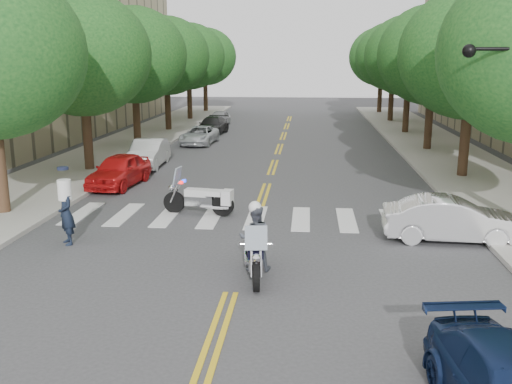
# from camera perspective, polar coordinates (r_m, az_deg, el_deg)

# --- Properties ---
(ground) EXTENTS (140.00, 140.00, 0.00)m
(ground) POSITION_cam_1_polar(r_m,az_deg,el_deg) (13.57, -2.54, -10.04)
(ground) COLOR #38383A
(ground) RESTS_ON ground
(sidewalk_left) EXTENTS (5.00, 60.00, 0.15)m
(sidewalk_left) POSITION_cam_1_polar(r_m,az_deg,el_deg) (36.52, -12.78, 4.55)
(sidewalk_left) COLOR #9E9991
(sidewalk_left) RESTS_ON ground
(sidewalk_right) EXTENTS (5.00, 60.00, 0.15)m
(sidewalk_right) POSITION_cam_1_polar(r_m,az_deg,el_deg) (35.61, 17.82, 4.03)
(sidewalk_right) COLOR #9E9991
(sidewalk_right) RESTS_ON ground
(tree_l_1) EXTENTS (6.40, 6.40, 8.45)m
(tree_l_1) POSITION_cam_1_polar(r_m,az_deg,el_deg) (28.37, -17.00, 13.04)
(tree_l_1) COLOR #382316
(tree_l_1) RESTS_ON ground
(tree_l_2) EXTENTS (6.40, 6.40, 8.45)m
(tree_l_2) POSITION_cam_1_polar(r_m,az_deg,el_deg) (35.93, -12.14, 13.22)
(tree_l_2) COLOR #382316
(tree_l_2) RESTS_ON ground
(tree_l_3) EXTENTS (6.40, 6.40, 8.45)m
(tree_l_3) POSITION_cam_1_polar(r_m,az_deg,el_deg) (43.64, -8.98, 13.29)
(tree_l_3) COLOR #382316
(tree_l_3) RESTS_ON ground
(tree_l_4) EXTENTS (6.40, 6.40, 8.45)m
(tree_l_4) POSITION_cam_1_polar(r_m,az_deg,el_deg) (51.44, -6.77, 13.32)
(tree_l_4) COLOR #382316
(tree_l_4) RESTS_ON ground
(tree_l_5) EXTENTS (6.40, 6.40, 8.45)m
(tree_l_5) POSITION_cam_1_polar(r_m,az_deg,el_deg) (59.29, -5.14, 13.32)
(tree_l_5) COLOR #382316
(tree_l_5) RESTS_ON ground
(tree_r_1) EXTENTS (6.40, 6.40, 8.45)m
(tree_r_1) POSITION_cam_1_polar(r_m,az_deg,el_deg) (27.29, 20.79, 12.78)
(tree_r_1) COLOR #382316
(tree_r_1) RESTS_ON ground
(tree_r_2) EXTENTS (6.40, 6.40, 8.45)m
(tree_r_2) POSITION_cam_1_polar(r_m,az_deg,el_deg) (35.07, 17.31, 12.94)
(tree_r_2) COLOR #382316
(tree_r_2) RESTS_ON ground
(tree_r_3) EXTENTS (6.40, 6.40, 8.45)m
(tree_r_3) POSITION_cam_1_polar(r_m,az_deg,el_deg) (42.94, 15.10, 13.01)
(tree_r_3) COLOR #382316
(tree_r_3) RESTS_ON ground
(tree_r_4) EXTENTS (6.40, 6.40, 8.45)m
(tree_r_4) POSITION_cam_1_polar(r_m,az_deg,el_deg) (50.85, 13.58, 13.05)
(tree_r_4) COLOR #382316
(tree_r_4) RESTS_ON ground
(tree_r_5) EXTENTS (6.40, 6.40, 8.45)m
(tree_r_5) POSITION_cam_1_polar(r_m,az_deg,el_deg) (58.78, 12.46, 13.08)
(tree_r_5) COLOR #382316
(tree_r_5) RESTS_ON ground
(motorcycle_police) EXTENTS (0.88, 2.41, 1.96)m
(motorcycle_police) POSITION_cam_1_polar(r_m,az_deg,el_deg) (14.25, -0.11, -5.13)
(motorcycle_police) COLOR black
(motorcycle_police) RESTS_ON ground
(motorcycle_parked) EXTENTS (2.56, 0.83, 1.66)m
(motorcycle_parked) POSITION_cam_1_polar(r_m,az_deg,el_deg) (20.00, -5.18, -0.67)
(motorcycle_parked) COLOR black
(motorcycle_parked) RESTS_ON ground
(officer_standing) EXTENTS (0.77, 0.81, 1.87)m
(officer_standing) POSITION_cam_1_polar(r_m,az_deg,el_deg) (17.58, -18.44, -2.05)
(officer_standing) COLOR black
(officer_standing) RESTS_ON ground
(convertible) EXTENTS (4.10, 1.62, 1.33)m
(convertible) POSITION_cam_1_polar(r_m,az_deg,el_deg) (18.02, 18.97, -2.62)
(convertible) COLOR silver
(convertible) RESTS_ON ground
(parked_car_a) EXTENTS (2.05, 4.22, 1.39)m
(parked_car_a) POSITION_cam_1_polar(r_m,az_deg,el_deg) (25.11, -13.52, 2.13)
(parked_car_a) COLOR red
(parked_car_a) RESTS_ON ground
(parked_car_b) EXTENTS (1.63, 4.27, 1.39)m
(parked_car_b) POSITION_cam_1_polar(r_m,az_deg,el_deg) (29.35, -10.74, 3.82)
(parked_car_b) COLOR silver
(parked_car_b) RESTS_ON ground
(parked_car_c) EXTENTS (2.14, 4.22, 1.14)m
(parked_car_c) POSITION_cam_1_polar(r_m,az_deg,el_deg) (36.82, -5.69, 5.66)
(parked_car_c) COLOR #B2B6BA
(parked_car_c) RESTS_ON ground
(parked_car_d) EXTENTS (2.14, 4.43, 1.24)m
(parked_car_d) POSITION_cam_1_polar(r_m,az_deg,el_deg) (41.70, -4.40, 6.63)
(parked_car_d) COLOR black
(parked_car_d) RESTS_ON ground
(parked_car_e) EXTENTS (1.60, 3.66, 1.23)m
(parked_car_e) POSITION_cam_1_polar(r_m,az_deg,el_deg) (47.15, -3.69, 7.39)
(parked_car_e) COLOR #9C9BA1
(parked_car_e) RESTS_ON ground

